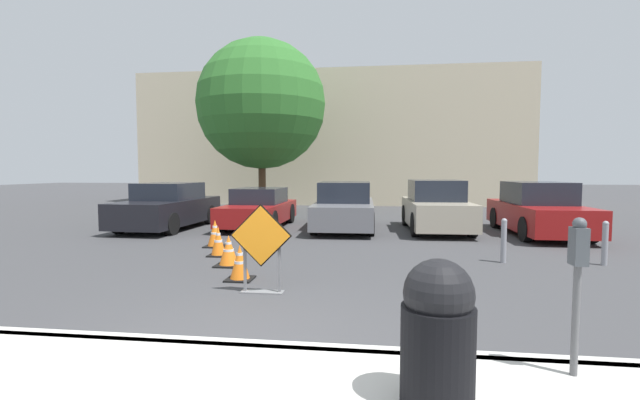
# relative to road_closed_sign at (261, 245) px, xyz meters

# --- Properties ---
(ground_plane) EXTENTS (96.00, 96.00, 0.00)m
(ground_plane) POSITION_rel_road_closed_sign_xyz_m (0.38, 7.80, -0.76)
(ground_plane) COLOR #3D3D3F
(curb_lip) EXTENTS (29.58, 0.20, 0.14)m
(curb_lip) POSITION_rel_road_closed_sign_xyz_m (0.38, -2.20, -0.69)
(curb_lip) COLOR beige
(curb_lip) RESTS_ON ground_plane
(road_closed_sign) EXTENTS (0.96, 0.20, 1.38)m
(road_closed_sign) POSITION_rel_road_closed_sign_xyz_m (0.00, 0.00, 0.00)
(road_closed_sign) COLOR black
(road_closed_sign) RESTS_ON ground_plane
(traffic_cone_nearest) EXTENTS (0.46, 0.46, 0.61)m
(traffic_cone_nearest) POSITION_rel_road_closed_sign_xyz_m (-0.59, 0.75, -0.46)
(traffic_cone_nearest) COLOR black
(traffic_cone_nearest) RESTS_ON ground_plane
(traffic_cone_second) EXTENTS (0.51, 0.51, 0.62)m
(traffic_cone_second) POSITION_rel_road_closed_sign_xyz_m (-1.15, 1.79, -0.46)
(traffic_cone_second) COLOR black
(traffic_cone_second) RESTS_ON ground_plane
(traffic_cone_third) EXTENTS (0.42, 0.42, 0.66)m
(traffic_cone_third) POSITION_rel_road_closed_sign_xyz_m (-1.71, 2.72, -0.44)
(traffic_cone_third) COLOR black
(traffic_cone_third) RESTS_ON ground_plane
(traffic_cone_fourth) EXTENTS (0.49, 0.49, 0.68)m
(traffic_cone_fourth) POSITION_rel_road_closed_sign_xyz_m (-2.20, 3.80, -0.43)
(traffic_cone_fourth) COLOR black
(traffic_cone_fourth) RESTS_ON ground_plane
(parked_car_nearest) EXTENTS (2.02, 4.35, 1.49)m
(parked_car_nearest) POSITION_rel_road_closed_sign_xyz_m (-4.97, 6.88, -0.06)
(parked_car_nearest) COLOR black
(parked_car_nearest) RESTS_ON ground_plane
(parked_car_second) EXTENTS (1.82, 4.19, 1.31)m
(parked_car_second) POSITION_rel_road_closed_sign_xyz_m (-2.10, 7.59, -0.14)
(parked_car_second) COLOR maroon
(parked_car_second) RESTS_ON ground_plane
(parked_car_third) EXTENTS (1.93, 4.56, 1.52)m
(parked_car_third) POSITION_rel_road_closed_sign_xyz_m (0.77, 7.51, -0.06)
(parked_car_third) COLOR slate
(parked_car_third) RESTS_ON ground_plane
(parked_car_fourth) EXTENTS (1.89, 4.13, 1.59)m
(parked_car_fourth) POSITION_rel_road_closed_sign_xyz_m (3.64, 7.39, -0.03)
(parked_car_fourth) COLOR #A39984
(parked_car_fourth) RESTS_ON ground_plane
(parked_car_fifth) EXTENTS (1.84, 4.47, 1.56)m
(parked_car_fifth) POSITION_rel_road_closed_sign_xyz_m (6.51, 6.95, -0.05)
(parked_car_fifth) COLOR maroon
(parked_car_fifth) RESTS_ON ground_plane
(trash_bin) EXTENTS (0.55, 0.55, 1.10)m
(trash_bin) POSITION_rel_road_closed_sign_xyz_m (2.18, -3.12, -0.07)
(trash_bin) COLOR black
(trash_bin) RESTS_ON sidewalk_strip
(bollard_nearest) EXTENTS (0.12, 0.12, 0.92)m
(bollard_nearest) POSITION_rel_road_closed_sign_xyz_m (4.35, 2.76, -0.27)
(bollard_nearest) COLOR gray
(bollard_nearest) RESTS_ON ground_plane
(bollard_second) EXTENTS (0.12, 0.12, 0.89)m
(bollard_second) POSITION_rel_road_closed_sign_xyz_m (6.28, 2.76, -0.29)
(bollard_second) COLOR gray
(bollard_second) RESTS_ON ground_plane
(parking_meter) EXTENTS (0.11, 0.15, 1.36)m
(parking_meter) POSITION_rel_road_closed_sign_xyz_m (3.41, -2.52, 0.30)
(parking_meter) COLOR #59595B
(parking_meter) RESTS_ON sidewalk_strip
(building_facade_backdrop) EXTENTS (21.64, 5.00, 7.37)m
(building_facade_backdrop) POSITION_rel_road_closed_sign_xyz_m (-0.84, 19.16, 2.93)
(building_facade_backdrop) COLOR beige
(building_facade_backdrop) RESTS_ON ground_plane
(street_tree_behind_lot) EXTENTS (5.57, 5.57, 7.53)m
(street_tree_behind_lot) POSITION_rel_road_closed_sign_xyz_m (-3.16, 11.98, 3.98)
(street_tree_behind_lot) COLOR #513823
(street_tree_behind_lot) RESTS_ON ground_plane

